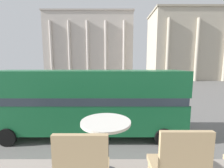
{
  "coord_description": "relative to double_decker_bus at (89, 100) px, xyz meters",
  "views": [
    {
      "loc": [
        0.85,
        -2.06,
        4.5
      ],
      "look_at": [
        0.81,
        15.94,
        2.15
      ],
      "focal_mm": 24.0,
      "sensor_mm": 36.0,
      "label": 1
    }
  ],
  "objects": [
    {
      "name": "double_decker_bus",
      "position": [
        0.0,
        0.0,
        0.0
      ],
      "size": [
        11.46,
        2.66,
        4.15
      ],
      "rotation": [
        0.0,
        0.0,
        -0.13
      ],
      "color": "black",
      "rests_on": "ground_plane"
    },
    {
      "name": "cafe_dining_table",
      "position": [
        1.39,
        -7.31,
        1.32
      ],
      "size": [
        0.6,
        0.6,
        0.73
      ],
      "color": "#2D2D30",
      "rests_on": "cafe_floor_slab"
    },
    {
      "name": "traffic_light_far",
      "position": [
        -2.97,
        17.81,
        -0.17
      ],
      "size": [
        0.42,
        0.24,
        3.24
      ],
      "color": "black",
      "rests_on": "ground_plane"
    },
    {
      "name": "car_black",
      "position": [
        7.33,
        16.72,
        -1.61
      ],
      "size": [
        4.2,
        1.93,
        1.35
      ],
      "rotation": [
        0.0,
        0.0,
        3.2
      ],
      "color": "black",
      "rests_on": "ground_plane"
    },
    {
      "name": "pedestrian_white",
      "position": [
        -1.82,
        23.17,
        -1.3
      ],
      "size": [
        0.32,
        0.32,
        1.76
      ],
      "rotation": [
        0.0,
        0.0,
        3.48
      ],
      "color": "#282B33",
      "rests_on": "ground_plane"
    },
    {
      "name": "pedestrian_yellow",
      "position": [
        1.98,
        15.07,
        -1.27
      ],
      "size": [
        0.32,
        0.32,
        1.8
      ],
      "rotation": [
        0.0,
        0.0,
        1.54
      ],
      "color": "#282B33",
      "rests_on": "ground_plane"
    },
    {
      "name": "traffic_light_mid",
      "position": [
        -2.43,
        9.82,
        0.02
      ],
      "size": [
        0.42,
        0.24,
        3.55
      ],
      "color": "black",
      "rests_on": "ground_plane"
    },
    {
      "name": "traffic_light_near",
      "position": [
        -4.86,
        2.37,
        -0.19
      ],
      "size": [
        0.42,
        0.24,
        3.21
      ],
      "color": "black",
      "rests_on": "ground_plane"
    },
    {
      "name": "plaza_building_right",
      "position": [
        28.1,
        37.82,
        7.71
      ],
      "size": [
        29.82,
        12.48,
        20.03
      ],
      "color": "#B2A893",
      "rests_on": "ground_plane"
    },
    {
      "name": "car_white",
      "position": [
        -3.08,
        16.91,
        -1.61
      ],
      "size": [
        4.2,
        1.93,
        1.35
      ],
      "rotation": [
        0.0,
        0.0,
        1.85
      ],
      "color": "black",
      "rests_on": "ground_plane"
    },
    {
      "name": "pedestrian_red",
      "position": [
        2.58,
        21.97,
        -1.41
      ],
      "size": [
        0.32,
        0.32,
        1.59
      ],
      "rotation": [
        0.0,
        0.0,
        4.31
      ],
      "color": "#282B33",
      "rests_on": "ground_plane"
    },
    {
      "name": "plaza_building_left",
      "position": [
        -6.96,
        50.67,
        9.28
      ],
      "size": [
        32.13,
        14.02,
        23.19
      ],
      "color": "#BCB2A8",
      "rests_on": "ground_plane"
    }
  ]
}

